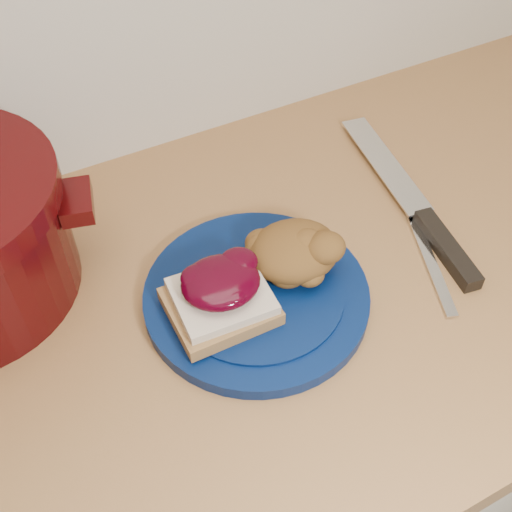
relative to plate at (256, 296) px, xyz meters
name	(u,v)px	position (x,y,z in m)	size (l,w,h in m)	color
base_cabinet	(226,484)	(-0.05, 0.01, -0.48)	(4.00, 0.60, 0.86)	beige
plate	(256,296)	(0.00, 0.00, 0.00)	(0.25, 0.25, 0.02)	#041745
sandwich	(221,295)	(-0.05, -0.01, 0.04)	(0.11, 0.09, 0.05)	olive
stuffing_mound	(294,251)	(0.05, 0.01, 0.04)	(0.10, 0.09, 0.05)	brown
chef_knife	(428,223)	(0.24, 0.00, 0.00)	(0.08, 0.33, 0.02)	black
butter_knife	(429,259)	(0.21, -0.04, 0.00)	(0.17, 0.01, 0.00)	silver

